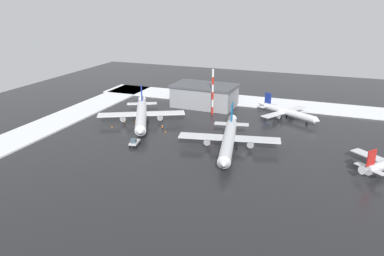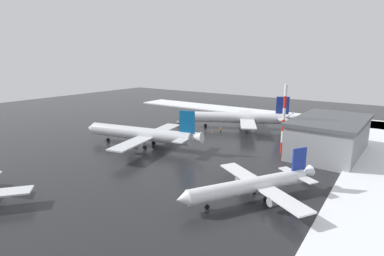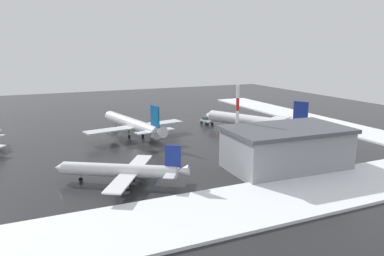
# 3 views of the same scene
# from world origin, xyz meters

# --- Properties ---
(ground_plane) EXTENTS (240.00, 240.00, 0.00)m
(ground_plane) POSITION_xyz_m (0.00, 0.00, 0.00)
(ground_plane) COLOR #232326
(snow_bank_far) EXTENTS (152.00, 16.00, 0.52)m
(snow_bank_far) POSITION_xyz_m (0.00, -50.00, 0.26)
(snow_bank_far) COLOR white
(snow_bank_far) RESTS_ON ground_plane
(snow_bank_right) EXTENTS (14.00, 116.00, 0.52)m
(snow_bank_right) POSITION_xyz_m (67.00, 0.00, 0.26)
(snow_bank_right) COLOR white
(snow_bank_right) RESTS_ON ground_plane
(airplane_far_rear) EXTENTS (28.53, 33.50, 10.72)m
(airplane_far_rear) POSITION_xyz_m (37.75, -7.35, 3.54)
(airplane_far_rear) COLOR white
(airplane_far_rear) RESTS_ON ground_plane
(airplane_foreground_jet) EXTENTS (23.18, 19.86, 7.70)m
(airplane_foreground_jet) POSITION_xyz_m (-7.97, -31.68, 2.55)
(airplane_foreground_jet) COLOR white
(airplane_foreground_jet) RESTS_ON ground_plane
(airplane_parked_starboard) EXTENTS (29.27, 34.99, 10.45)m
(airplane_parked_starboard) POSITION_xyz_m (3.89, 4.49, 3.45)
(airplane_parked_starboard) COLOR silver
(airplane_parked_starboard) RESTS_ON ground_plane
(pushback_tug) EXTENTS (3.08, 4.95, 2.50)m
(pushback_tug) POSITION_xyz_m (30.53, 10.77, 1.28)
(pushback_tug) COLOR silver
(pushback_tug) RESTS_ON ground_plane
(ground_crew_by_nose_gear) EXTENTS (0.36, 0.36, 1.71)m
(ground_crew_by_nose_gear) POSITION_xyz_m (43.06, -5.09, 0.97)
(ground_crew_by_nose_gear) COLOR black
(ground_crew_by_nose_gear) RESTS_ON ground_plane
(ground_crew_beside_wing) EXTENTS (0.36, 0.36, 1.71)m
(ground_crew_beside_wing) POSITION_xyz_m (39.69, -6.64, 0.97)
(ground_crew_beside_wing) COLOR black
(ground_crew_beside_wing) RESTS_ON ground_plane
(ground_crew_near_tug) EXTENTS (0.36, 0.36, 1.71)m
(ground_crew_near_tug) POSITION_xyz_m (28.94, -5.03, 0.97)
(ground_crew_near_tug) COLOR black
(ground_crew_near_tug) RESTS_ON ground_plane
(antenna_mast) EXTENTS (0.70, 0.70, 16.92)m
(antenna_mast) POSITION_xyz_m (18.96, -27.62, 8.46)
(antenna_mast) COLOR red
(antenna_mast) RESTS_ON ground_plane
(cargo_hangar) EXTENTS (25.65, 16.11, 8.80)m
(cargo_hangar) POSITION_xyz_m (25.27, -36.92, 4.44)
(cargo_hangar) COLOR gray
(cargo_hangar) RESTS_ON ground_plane
(traffic_cone_near_nose) EXTENTS (0.36, 0.36, 0.55)m
(traffic_cone_near_nose) POSITION_xyz_m (45.82, -1.37, 0.28)
(traffic_cone_near_nose) COLOR orange
(traffic_cone_near_nose) RESTS_ON ground_plane
(traffic_cone_mid_line) EXTENTS (0.36, 0.36, 0.55)m
(traffic_cone_mid_line) POSITION_xyz_m (26.98, -3.14, 0.28)
(traffic_cone_mid_line) COLOR orange
(traffic_cone_mid_line) RESTS_ON ground_plane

